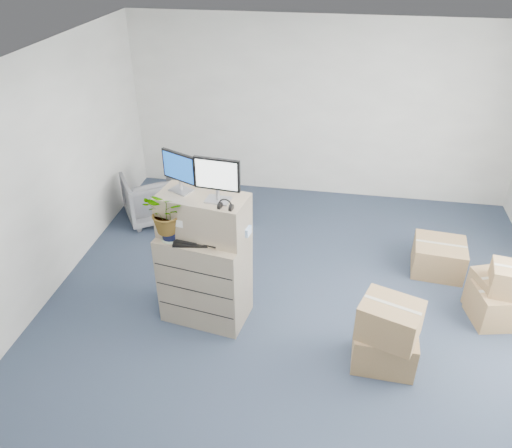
# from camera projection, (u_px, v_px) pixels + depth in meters

# --- Properties ---
(ground) EXTENTS (7.00, 7.00, 0.00)m
(ground) POSITION_uv_depth(u_px,v_px,m) (294.00, 338.00, 5.49)
(ground) COLOR #273047
(ground) RESTS_ON ground
(wall_back) EXTENTS (6.00, 0.02, 2.80)m
(wall_back) POSITION_uv_depth(u_px,v_px,m) (321.00, 111.00, 7.70)
(wall_back) COLOR beige
(wall_back) RESTS_ON ground
(filing_cabinet_lower) EXTENTS (1.00, 0.71, 1.08)m
(filing_cabinet_lower) POSITION_uv_depth(u_px,v_px,m) (205.00, 277.00, 5.55)
(filing_cabinet_lower) COLOR tan
(filing_cabinet_lower) RESTS_ON ground
(filing_cabinet_upper) EXTENTS (0.99, 0.61, 0.46)m
(filing_cabinet_upper) POSITION_uv_depth(u_px,v_px,m) (203.00, 215.00, 5.18)
(filing_cabinet_upper) COLOR tan
(filing_cabinet_upper) RESTS_ON filing_cabinet_lower
(monitor_left) EXTENTS (0.40, 0.25, 0.43)m
(monitor_left) POSITION_uv_depth(u_px,v_px,m) (179.00, 170.00, 5.03)
(monitor_left) COLOR #99999E
(monitor_left) RESTS_ON filing_cabinet_upper
(monitor_right) EXTENTS (0.47, 0.20, 0.46)m
(monitor_right) POSITION_uv_depth(u_px,v_px,m) (217.00, 178.00, 4.84)
(monitor_right) COLOR #99999E
(monitor_right) RESTS_ON filing_cabinet_upper
(headphones) EXTENTS (0.14, 0.04, 0.14)m
(headphones) POSITION_uv_depth(u_px,v_px,m) (225.00, 205.00, 4.82)
(headphones) COLOR black
(headphones) RESTS_ON filing_cabinet_upper
(keyboard) EXTENTS (0.53, 0.28, 0.03)m
(keyboard) POSITION_uv_depth(u_px,v_px,m) (198.00, 241.00, 5.16)
(keyboard) COLOR black
(keyboard) RESTS_ON filing_cabinet_lower
(mouse) EXTENTS (0.12, 0.09, 0.04)m
(mouse) POSITION_uv_depth(u_px,v_px,m) (229.00, 245.00, 5.10)
(mouse) COLOR silver
(mouse) RESTS_ON filing_cabinet_lower
(water_bottle) EXTENTS (0.07, 0.07, 0.26)m
(water_bottle) POSITION_uv_depth(u_px,v_px,m) (211.00, 227.00, 5.18)
(water_bottle) COLOR gray
(water_bottle) RESTS_ON filing_cabinet_lower
(phone_dock) EXTENTS (0.06, 0.06, 0.13)m
(phone_dock) POSITION_uv_depth(u_px,v_px,m) (196.00, 232.00, 5.26)
(phone_dock) COLOR silver
(phone_dock) RESTS_ON filing_cabinet_lower
(external_drive) EXTENTS (0.19, 0.15, 0.06)m
(external_drive) POSITION_uv_depth(u_px,v_px,m) (234.00, 234.00, 5.25)
(external_drive) COLOR black
(external_drive) RESTS_ON filing_cabinet_lower
(tissue_box) EXTENTS (0.25, 0.16, 0.09)m
(tissue_box) POSITION_uv_depth(u_px,v_px,m) (239.00, 230.00, 5.19)
(tissue_box) COLOR #3D78D0
(tissue_box) RESTS_ON external_drive
(potted_plant) EXTENTS (0.58, 0.61, 0.47)m
(potted_plant) POSITION_uv_depth(u_px,v_px,m) (168.00, 217.00, 5.09)
(potted_plant) COLOR #95AD8B
(potted_plant) RESTS_ON filing_cabinet_lower
(office_chair) EXTENTS (1.02, 1.01, 0.78)m
(office_chair) POSITION_uv_depth(u_px,v_px,m) (151.00, 195.00, 7.48)
(office_chair) COLOR slate
(office_chair) RESTS_ON ground
(cardboard_boxes) EXTENTS (2.17, 2.41, 0.82)m
(cardboard_boxes) POSITION_uv_depth(u_px,v_px,m) (456.00, 297.00, 5.61)
(cardboard_boxes) COLOR olive
(cardboard_boxes) RESTS_ON ground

